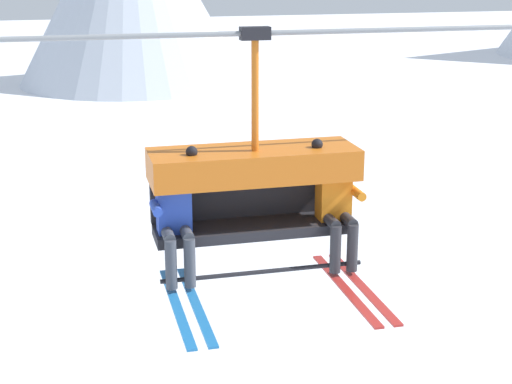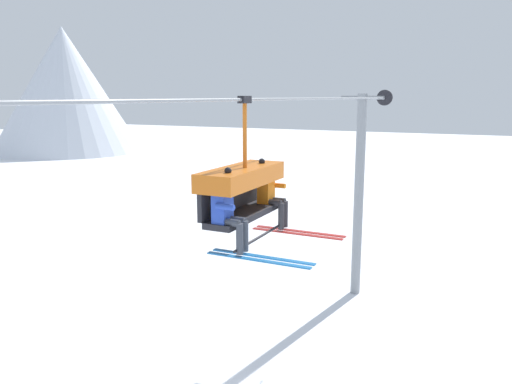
% 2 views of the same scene
% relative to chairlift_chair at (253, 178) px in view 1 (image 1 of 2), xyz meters
% --- Properties ---
extents(lift_cable, '(19.79, 0.05, 0.05)m').
position_rel_chairlift_chair_xyz_m(lift_cable, '(2.23, -0.07, 1.40)').
color(lift_cable, gray).
extents(chairlift_chair, '(2.04, 0.74, 2.33)m').
position_rel_chairlift_chair_xyz_m(chairlift_chair, '(0.00, 0.00, 0.00)').
color(chairlift_chair, '#232328').
extents(skier_blue, '(0.48, 1.70, 1.34)m').
position_rel_chairlift_chair_xyz_m(skier_blue, '(-0.80, -0.21, -0.27)').
color(skier_blue, '#2847B7').
extents(skier_orange, '(0.48, 1.70, 1.34)m').
position_rel_chairlift_chair_xyz_m(skier_orange, '(0.80, -0.21, -0.27)').
color(skier_orange, orange).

